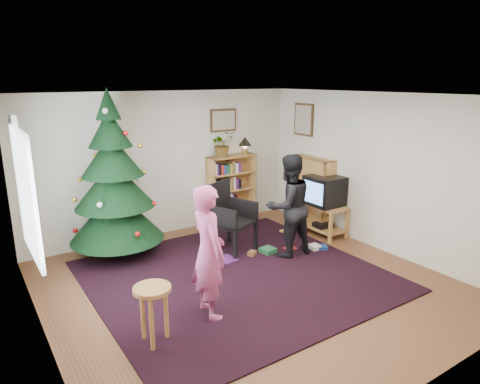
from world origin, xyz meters
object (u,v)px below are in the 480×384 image
bookshelf_back (232,188)px  christmas_tree (114,189)px  picture_back (223,120)px  potted_plant (222,144)px  table_lamp (245,143)px  crt_tv (325,190)px  stool (153,300)px  bookshelf_right (311,192)px  person_standing (209,252)px  person_by_chair (289,206)px  armchair (228,214)px  tv_stand (323,217)px  picture_right (304,120)px

bookshelf_back → christmas_tree: bearing=-170.6°
picture_back → potted_plant: size_ratio=1.17×
potted_plant → table_lamp: size_ratio=1.43×
christmas_tree → crt_tv: (3.34, -1.09, -0.27)m
crt_tv → stool: crt_tv is taller
crt_tv → potted_plant: bearing=128.4°
bookshelf_right → stool: bearing=115.6°
picture_back → potted_plant: (-0.11, -0.14, -0.42)m
bookshelf_right → person_standing: bearing=118.4°
bookshelf_back → person_by_chair: bearing=-94.7°
bookshelf_back → armchair: size_ratio=1.17×
stool → armchair: bearing=41.1°
bookshelf_right → tv_stand: bookshelf_right is taller
crt_tv → armchair: 1.83m
stool → person_standing: bearing=12.7°
bookshelf_back → armchair: (-0.81, -1.13, -0.06)m
bookshelf_back → stool: (-2.81, -2.88, -0.16)m
picture_right → bookshelf_right: (-0.14, -0.42, -1.29)m
person_by_chair → potted_plant: 1.99m
christmas_tree → crt_tv: bearing=-18.1°
bookshelf_back → table_lamp: (0.30, 0.00, 0.86)m
person_standing → picture_right: bearing=-53.4°
tv_stand → stool: size_ratio=1.25×
person_by_chair → crt_tv: bearing=-159.3°
stool → table_lamp: (3.11, 2.88, 1.02)m
stool → bookshelf_back: bearing=45.7°
picture_back → bookshelf_right: (1.19, -1.15, -1.29)m
person_by_chair → table_lamp: size_ratio=4.90×
bookshelf_back → stool: bookshelf_back is taller
tv_stand → crt_tv: 0.49m
bookshelf_back → person_standing: bearing=-127.1°
stool → person_standing: person_standing is taller
crt_tv → armchair: (-1.78, 0.35, -0.20)m
christmas_tree → person_standing: bearing=-82.2°
picture_right → bookshelf_right: size_ratio=0.46×
stool → bookshelf_right: bearing=25.6°
christmas_tree → armchair: bearing=-25.5°
bookshelf_back → crt_tv: (0.97, -1.48, 0.14)m
bookshelf_back → tv_stand: size_ratio=1.60×
crt_tv → person_standing: bearing=-157.9°
picture_back → tv_stand: (1.07, -1.62, -1.63)m
bookshelf_back → bookshelf_right: (1.10, -1.01, 0.00)m
crt_tv → stool: bearing=-159.7°
picture_back → potted_plant: bearing=-128.2°
bookshelf_right → stool: 4.33m
picture_back → armchair: bearing=-119.4°
tv_stand → table_lamp: table_lamp is taller
bookshelf_right → armchair: 1.91m
armchair → potted_plant: (0.61, 1.13, 0.93)m
potted_plant → tv_stand: bearing=-51.6°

